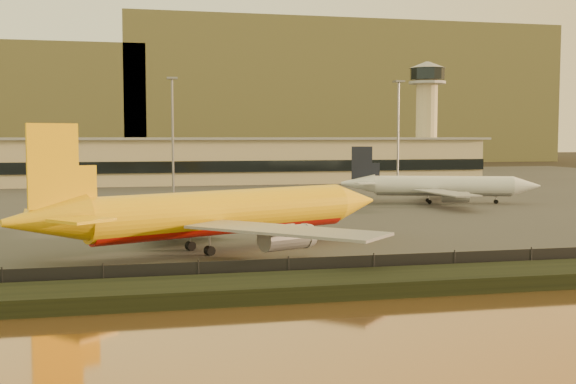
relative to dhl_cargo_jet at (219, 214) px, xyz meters
name	(u,v)px	position (x,y,z in m)	size (l,w,h in m)	color
ground	(316,258)	(9.69, -6.27, -4.47)	(900.00, 900.00, 0.00)	black
embankment	(367,283)	(9.69, -23.27, -3.77)	(320.00, 7.00, 1.40)	black
tarmac	(212,192)	(9.69, 88.73, -4.37)	(320.00, 220.00, 0.20)	#2D2D2D
perimeter_fence	(353,268)	(9.69, -19.27, -3.17)	(300.00, 0.05, 2.20)	black
terminal_building	(145,162)	(-4.83, 119.28, 1.78)	(202.00, 25.00, 12.60)	#C6AE89
control_tower	(427,108)	(79.69, 124.73, 17.20)	(11.20, 11.20, 35.50)	#C6AE89
apron_light_masts	(293,124)	(24.69, 68.73, 11.24)	(152.20, 12.20, 25.40)	slate
distant_hills	(122,103)	(-11.05, 333.73, 26.92)	(470.00, 160.00, 70.00)	olive
dhl_cargo_jet	(219,214)	(0.00, 0.00, 0.00)	(45.45, 43.05, 14.29)	#ECAE0C
white_narrowbody_jet	(440,186)	(49.26, 48.53, -0.98)	(37.32, 35.45, 10.99)	silver
gse_vehicle_yellow	(297,216)	(14.79, 23.87, -3.32)	(4.20, 1.89, 1.89)	#ECAE0C
gse_vehicle_white	(165,220)	(-4.75, 24.35, -3.37)	(3.99, 1.79, 1.79)	silver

